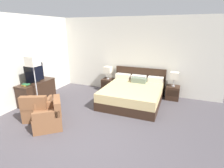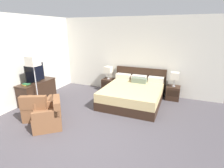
{
  "view_description": "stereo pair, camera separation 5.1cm",
  "coord_description": "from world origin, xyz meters",
  "px_view_note": "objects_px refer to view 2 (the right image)",
  "views": [
    {
      "loc": [
        1.92,
        -2.98,
        2.44
      ],
      "look_at": [
        -0.05,
        1.95,
        0.75
      ],
      "focal_mm": 28.0,
      "sensor_mm": 36.0,
      "label": 1
    },
    {
      "loc": [
        1.97,
        -2.96,
        2.44
      ],
      "look_at": [
        -0.05,
        1.95,
        0.75
      ],
      "focal_mm": 28.0,
      "sensor_mm": 36.0,
      "label": 2
    }
  ],
  "objects_px": {
    "tv": "(35,73)",
    "table_lamp_right": "(175,76)",
    "floor_lamp": "(33,65)",
    "book_red_cover": "(26,85)",
    "bed": "(133,94)",
    "book_blue_cover": "(26,84)",
    "armchair_by_window": "(38,109)",
    "dresser": "(38,92)",
    "nightstand_right": "(173,93)",
    "armchair_companion": "(49,117)",
    "table_lamp_left": "(108,70)",
    "nightstand_left": "(108,85)"
  },
  "relations": [
    {
      "from": "table_lamp_right",
      "to": "armchair_by_window",
      "type": "relative_size",
      "value": 0.55
    },
    {
      "from": "armchair_by_window",
      "to": "tv",
      "type": "bearing_deg",
      "value": 134.3
    },
    {
      "from": "table_lamp_right",
      "to": "table_lamp_left",
      "type": "bearing_deg",
      "value": 180.0
    },
    {
      "from": "armchair_by_window",
      "to": "book_red_cover",
      "type": "bearing_deg",
      "value": 151.61
    },
    {
      "from": "book_blue_cover",
      "to": "armchair_by_window",
      "type": "bearing_deg",
      "value": -29.37
    },
    {
      "from": "dresser",
      "to": "floor_lamp",
      "type": "height_order",
      "value": "floor_lamp"
    },
    {
      "from": "bed",
      "to": "tv",
      "type": "xyz_separation_m",
      "value": [
        -3.03,
        -1.24,
        0.72
      ]
    },
    {
      "from": "bed",
      "to": "dresser",
      "type": "relative_size",
      "value": 1.61
    },
    {
      "from": "nightstand_right",
      "to": "table_lamp_right",
      "type": "height_order",
      "value": "table_lamp_right"
    },
    {
      "from": "table_lamp_left",
      "to": "floor_lamp",
      "type": "height_order",
      "value": "floor_lamp"
    },
    {
      "from": "tv",
      "to": "floor_lamp",
      "type": "distance_m",
      "value": 0.72
    },
    {
      "from": "table_lamp_right",
      "to": "armchair_companion",
      "type": "xyz_separation_m",
      "value": [
        -2.81,
        -3.14,
        -0.59
      ]
    },
    {
      "from": "armchair_by_window",
      "to": "armchair_companion",
      "type": "relative_size",
      "value": 0.95
    },
    {
      "from": "table_lamp_right",
      "to": "dresser",
      "type": "distance_m",
      "value": 4.76
    },
    {
      "from": "bed",
      "to": "table_lamp_left",
      "type": "height_order",
      "value": "bed"
    },
    {
      "from": "table_lamp_left",
      "to": "armchair_companion",
      "type": "relative_size",
      "value": 0.53
    },
    {
      "from": "nightstand_right",
      "to": "dresser",
      "type": "height_order",
      "value": "dresser"
    },
    {
      "from": "table_lamp_right",
      "to": "armchair_by_window",
      "type": "xyz_separation_m",
      "value": [
        -3.41,
        -2.9,
        -0.59
      ]
    },
    {
      "from": "table_lamp_left",
      "to": "table_lamp_right",
      "type": "height_order",
      "value": "same"
    },
    {
      "from": "table_lamp_right",
      "to": "armchair_by_window",
      "type": "distance_m",
      "value": 4.52
    },
    {
      "from": "dresser",
      "to": "book_red_cover",
      "type": "xyz_separation_m",
      "value": [
        -0.02,
        -0.41,
        0.37
      ]
    },
    {
      "from": "bed",
      "to": "table_lamp_right",
      "type": "relative_size",
      "value": 4.21
    },
    {
      "from": "bed",
      "to": "nightstand_right",
      "type": "bearing_deg",
      "value": 31.73
    },
    {
      "from": "nightstand_right",
      "to": "book_red_cover",
      "type": "bearing_deg",
      "value": -150.65
    },
    {
      "from": "table_lamp_right",
      "to": "dresser",
      "type": "bearing_deg",
      "value": -154.87
    },
    {
      "from": "table_lamp_left",
      "to": "tv",
      "type": "relative_size",
      "value": 0.66
    },
    {
      "from": "table_lamp_right",
      "to": "floor_lamp",
      "type": "distance_m",
      "value": 4.59
    },
    {
      "from": "bed",
      "to": "floor_lamp",
      "type": "height_order",
      "value": "floor_lamp"
    },
    {
      "from": "nightstand_right",
      "to": "book_blue_cover",
      "type": "bearing_deg",
      "value": -150.44
    },
    {
      "from": "tv",
      "to": "floor_lamp",
      "type": "height_order",
      "value": "floor_lamp"
    },
    {
      "from": "nightstand_right",
      "to": "table_lamp_right",
      "type": "xyz_separation_m",
      "value": [
        -0.0,
        0.0,
        0.63
      ]
    },
    {
      "from": "table_lamp_right",
      "to": "tv",
      "type": "relative_size",
      "value": 0.66
    },
    {
      "from": "floor_lamp",
      "to": "book_red_cover",
      "type": "bearing_deg",
      "value": 177.79
    },
    {
      "from": "nightstand_left",
      "to": "armchair_companion",
      "type": "distance_m",
      "value": 3.15
    },
    {
      "from": "tv",
      "to": "table_lamp_right",
      "type": "bearing_deg",
      "value": 25.17
    },
    {
      "from": "book_blue_cover",
      "to": "floor_lamp",
      "type": "relative_size",
      "value": 0.12
    },
    {
      "from": "dresser",
      "to": "armchair_companion",
      "type": "xyz_separation_m",
      "value": [
        1.48,
        -1.13,
        -0.09
      ]
    },
    {
      "from": "table_lamp_right",
      "to": "bed",
      "type": "bearing_deg",
      "value": -148.23
    },
    {
      "from": "bed",
      "to": "book_blue_cover",
      "type": "relative_size",
      "value": 10.43
    },
    {
      "from": "bed",
      "to": "nightstand_left",
      "type": "bearing_deg",
      "value": 148.3
    },
    {
      "from": "dresser",
      "to": "tv",
      "type": "relative_size",
      "value": 1.72
    },
    {
      "from": "bed",
      "to": "nightstand_right",
      "type": "height_order",
      "value": "bed"
    },
    {
      "from": "dresser",
      "to": "bed",
      "type": "bearing_deg",
      "value": 22.13
    },
    {
      "from": "table_lamp_left",
      "to": "dresser",
      "type": "distance_m",
      "value": 2.73
    },
    {
      "from": "dresser",
      "to": "floor_lamp",
      "type": "xyz_separation_m",
      "value": [
        0.44,
        -0.43,
        1.03
      ]
    },
    {
      "from": "book_red_cover",
      "to": "floor_lamp",
      "type": "relative_size",
      "value": 0.12
    },
    {
      "from": "book_red_cover",
      "to": "armchair_by_window",
      "type": "height_order",
      "value": "same"
    },
    {
      "from": "table_lamp_right",
      "to": "armchair_companion",
      "type": "bearing_deg",
      "value": -131.81
    },
    {
      "from": "bed",
      "to": "table_lamp_left",
      "type": "relative_size",
      "value": 4.21
    },
    {
      "from": "table_lamp_left",
      "to": "armchair_by_window",
      "type": "relative_size",
      "value": 0.55
    }
  ]
}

